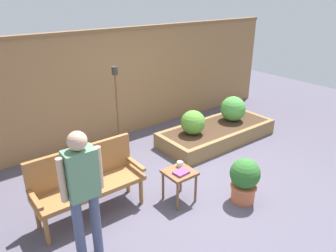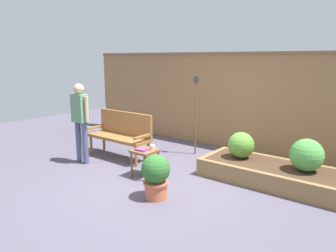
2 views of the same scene
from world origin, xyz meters
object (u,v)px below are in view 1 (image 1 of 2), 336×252
garden_bench (86,177)px  cup_on_table (180,164)px  side_table (179,176)px  person_by_bench (83,187)px  shrub_near_bench (193,122)px  shrub_far_corner (233,109)px  potted_boxwood (244,179)px  book_on_table (181,172)px  tiki_torch (116,97)px

garden_bench → cup_on_table: 1.30m
side_table → person_by_bench: (-1.47, -0.20, 0.54)m
shrub_near_bench → shrub_far_corner: 1.10m
side_table → potted_boxwood: bearing=-38.2°
side_table → person_by_bench: 1.58m
shrub_near_bench → person_by_bench: (-2.73, -1.33, 0.40)m
side_table → potted_boxwood: size_ratio=0.72×
shrub_near_bench → shrub_far_corner: shrub_far_corner is taller
potted_boxwood → book_on_table: bearing=145.4°
potted_boxwood → tiki_torch: size_ratio=0.40×
shrub_near_bench → book_on_table: bearing=-137.0°
cup_on_table → shrub_near_bench: bearing=41.4°
cup_on_table → shrub_near_bench: shrub_near_bench is taller
person_by_bench → cup_on_table: bearing=10.9°
tiki_torch → potted_boxwood: bearing=-71.3°
side_table → person_by_bench: size_ratio=0.31×
garden_bench → book_on_table: 1.27m
shrub_near_bench → tiki_torch: tiki_torch is taller
book_on_table → person_by_bench: person_by_bench is taller
cup_on_table → person_by_bench: size_ratio=0.07×
garden_bench → potted_boxwood: bearing=-31.0°
book_on_table → potted_boxwood: size_ratio=0.30×
side_table → potted_boxwood: (0.72, -0.57, -0.03)m
potted_boxwood → garden_bench: bearing=149.0°
side_table → shrub_far_corner: bearing=25.6°
shrub_near_bench → shrub_far_corner: (1.10, -0.00, 0.03)m
cup_on_table → potted_boxwood: size_ratio=0.18×
side_table → shrub_near_bench: shrub_near_bench is taller
shrub_far_corner → person_by_bench: size_ratio=0.33×
book_on_table → potted_boxwood: 0.90m
book_on_table → cup_on_table: bearing=51.3°
shrub_far_corner → tiki_torch: bearing=167.8°
cup_on_table → garden_bench: bearing=160.0°
book_on_table → tiki_torch: 1.82m
shrub_far_corner → person_by_bench: 4.07m
potted_boxwood → shrub_far_corner: (1.64, 1.70, 0.19)m
garden_bench → tiki_torch: 1.67m
garden_bench → person_by_bench: 0.91m
tiki_torch → cup_on_table: bearing=-85.6°
cup_on_table → book_on_table: 0.19m
side_table → shrub_far_corner: (2.36, 1.13, 0.16)m
tiki_torch → person_by_bench: size_ratio=1.07×
garden_bench → shrub_near_bench: (2.39, 0.58, -0.01)m
tiki_torch → side_table: bearing=-89.0°
shrub_far_corner → tiki_torch: (-2.38, 0.52, 0.59)m
cup_on_table → shrub_far_corner: (2.27, 1.03, 0.04)m
cup_on_table → tiki_torch: (-0.12, 1.54, 0.62)m
potted_boxwood → person_by_bench: size_ratio=0.43×
book_on_table → person_by_bench: size_ratio=0.13×
tiki_torch → person_by_bench: bearing=-128.0°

